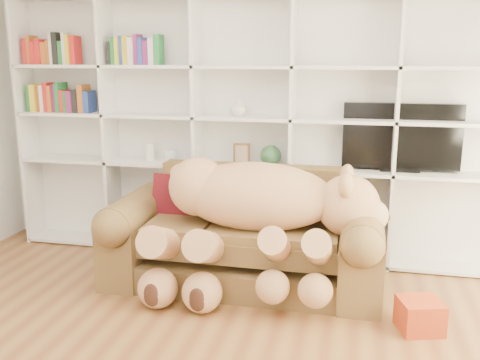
% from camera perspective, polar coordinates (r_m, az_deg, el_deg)
% --- Properties ---
extents(wall_back, '(5.00, 0.02, 2.70)m').
position_cam_1_polar(wall_back, '(5.04, 0.93, 7.47)').
color(wall_back, silver).
rests_on(wall_back, floor).
extents(bookshelf, '(4.43, 0.35, 2.40)m').
position_cam_1_polar(bookshelf, '(4.97, -2.13, 6.87)').
color(bookshelf, white).
rests_on(bookshelf, floor).
extents(sofa, '(2.21, 0.95, 0.93)m').
position_cam_1_polar(sofa, '(4.44, 0.45, -6.55)').
color(sofa, brown).
rests_on(sofa, floor).
extents(teddy_bear, '(1.83, 0.96, 1.06)m').
position_cam_1_polar(teddy_bear, '(4.15, 1.64, -3.41)').
color(teddy_bear, tan).
rests_on(teddy_bear, sofa).
extents(throw_pillow, '(0.38, 0.22, 0.40)m').
position_cam_1_polar(throw_pillow, '(4.66, -6.89, -1.71)').
color(throw_pillow, maroon).
rests_on(throw_pillow, sofa).
extents(gift_box, '(0.34, 0.33, 0.22)m').
position_cam_1_polar(gift_box, '(3.97, 18.62, -13.53)').
color(gift_box, '#B13A17').
rests_on(gift_box, floor).
extents(tv, '(1.00, 0.18, 0.59)m').
position_cam_1_polar(tv, '(4.84, 16.83, 4.33)').
color(tv, black).
rests_on(tv, bookshelf).
extents(picture_frame, '(0.15, 0.03, 0.19)m').
position_cam_1_polar(picture_frame, '(4.91, 0.17, 2.84)').
color(picture_frame, brown).
rests_on(picture_frame, bookshelf).
extents(green_vase, '(0.19, 0.19, 0.19)m').
position_cam_1_polar(green_vase, '(4.86, 3.29, 2.62)').
color(green_vase, '#2F5B36').
rests_on(green_vase, bookshelf).
extents(figurine_tall, '(0.10, 0.10, 0.17)m').
position_cam_1_polar(figurine_tall, '(5.18, -9.56, 2.97)').
color(figurine_tall, silver).
rests_on(figurine_tall, bookshelf).
extents(figurine_short, '(0.08, 0.08, 0.10)m').
position_cam_1_polar(figurine_short, '(5.12, -7.69, 2.55)').
color(figurine_short, silver).
rests_on(figurine_short, bookshelf).
extents(snow_globe, '(0.12, 0.12, 0.12)m').
position_cam_1_polar(snow_globe, '(5.11, -7.30, 2.66)').
color(snow_globe, silver).
rests_on(snow_globe, bookshelf).
extents(shelf_vase, '(0.19, 0.19, 0.17)m').
position_cam_1_polar(shelf_vase, '(4.86, -0.20, 7.83)').
color(shelf_vase, beige).
rests_on(shelf_vase, bookshelf).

